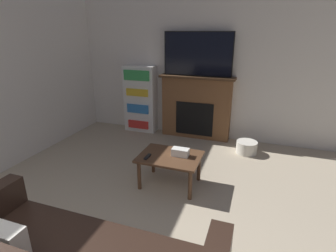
% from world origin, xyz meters
% --- Properties ---
extents(wall_back, '(5.75, 0.06, 2.70)m').
position_xyz_m(wall_back, '(0.00, 4.60, 1.35)').
color(wall_back, silver).
rests_on(wall_back, ground_plane).
extents(fireplace, '(1.40, 0.28, 1.19)m').
position_xyz_m(fireplace, '(-0.03, 4.45, 0.60)').
color(fireplace, brown).
rests_on(fireplace, ground_plane).
extents(tv, '(1.25, 0.03, 0.77)m').
position_xyz_m(tv, '(-0.03, 4.43, 1.58)').
color(tv, black).
rests_on(tv, fireplace).
extents(coffee_table, '(0.80, 0.59, 0.43)m').
position_xyz_m(coffee_table, '(0.07, 2.66, 0.37)').
color(coffee_table, brown).
rests_on(coffee_table, ground_plane).
extents(tissue_box, '(0.22, 0.12, 0.10)m').
position_xyz_m(tissue_box, '(0.20, 2.70, 0.48)').
color(tissue_box, white).
rests_on(tissue_box, coffee_table).
extents(remote_control, '(0.04, 0.15, 0.02)m').
position_xyz_m(remote_control, '(-0.19, 2.51, 0.44)').
color(remote_control, black).
rests_on(remote_control, coffee_table).
extents(bookshelf, '(0.64, 0.29, 1.33)m').
position_xyz_m(bookshelf, '(-1.18, 4.43, 0.67)').
color(bookshelf, white).
rests_on(bookshelf, ground_plane).
extents(storage_basket, '(0.35, 0.35, 0.21)m').
position_xyz_m(storage_basket, '(0.98, 4.01, 0.10)').
color(storage_basket, silver).
rests_on(storage_basket, ground_plane).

